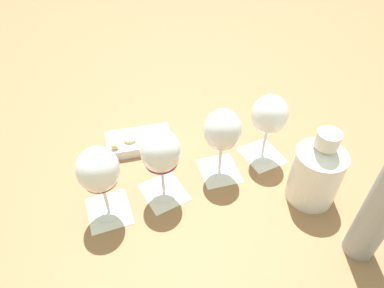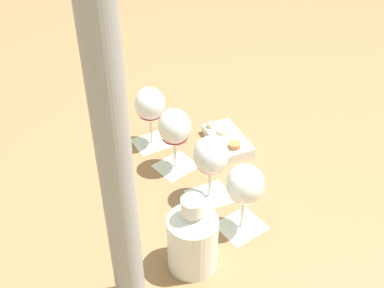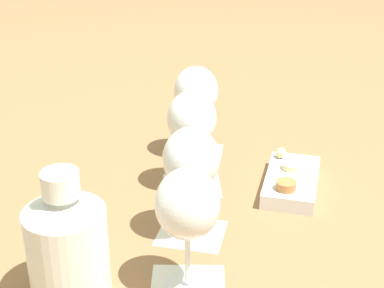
{
  "view_description": "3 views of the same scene",
  "coord_description": "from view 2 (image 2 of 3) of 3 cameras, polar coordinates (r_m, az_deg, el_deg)",
  "views": [
    {
      "loc": [
        0.55,
        0.14,
        0.64
      ],
      "look_at": [
        -0.0,
        -0.0,
        0.13
      ],
      "focal_mm": 32.0,
      "sensor_mm": 36.0,
      "label": 1
    },
    {
      "loc": [
        -0.1,
        0.98,
        0.87
      ],
      "look_at": [
        -0.0,
        -0.0,
        0.13
      ],
      "focal_mm": 45.0,
      "sensor_mm": 36.0,
      "label": 2
    },
    {
      "loc": [
        -0.6,
        0.64,
        0.56
      ],
      "look_at": [
        -0.0,
        -0.0,
        0.13
      ],
      "focal_mm": 55.0,
      "sensor_mm": 36.0,
      "label": 3
    }
  ],
  "objects": [
    {
      "name": "tasting_card_1",
      "position": [
        1.27,
        2.08,
        -6.18
      ],
      "size": [
        0.14,
        0.13,
        0.0
      ],
      "color": "silver",
      "rests_on": "ground_plane"
    },
    {
      "name": "ground_plane",
      "position": [
        1.32,
        -0.04,
        -4.47
      ],
      "size": [
        8.0,
        8.0,
        0.0
      ],
      "primitive_type": "plane",
      "color": "#936642"
    },
    {
      "name": "wine_glass_1",
      "position": [
        1.19,
        2.21,
        -1.66
      ],
      "size": [
        0.09,
        0.09,
        0.19
      ],
      "color": "white",
      "rests_on": "tasting_card_1"
    },
    {
      "name": "snack_dish",
      "position": [
        1.44,
        4.21,
        0.47
      ],
      "size": [
        0.17,
        0.2,
        0.05
      ],
      "color": "silver",
      "rests_on": "ground_plane"
    },
    {
      "name": "tasting_card_0",
      "position": [
        1.2,
        5.87,
        -9.66
      ],
      "size": [
        0.14,
        0.14,
        0.0
      ],
      "color": "silver",
      "rests_on": "ground_plane"
    },
    {
      "name": "wine_glass_2",
      "position": [
        1.29,
        -2.07,
        1.81
      ],
      "size": [
        0.09,
        0.09,
        0.19
      ],
      "color": "white",
      "rests_on": "tasting_card_2"
    },
    {
      "name": "umbrella_pole",
      "position": [
        0.73,
        -10.15,
        6.21
      ],
      "size": [
        0.06,
        0.06,
        1.01
      ],
      "color": "#99999E",
      "rests_on": "ground_plane"
    },
    {
      "name": "tasting_card_2",
      "position": [
        1.37,
        -1.96,
        -2.63
      ],
      "size": [
        0.14,
        0.14,
        0.0
      ],
      "color": "silver",
      "rests_on": "ground_plane"
    },
    {
      "name": "ceramic_vase",
      "position": [
        1.06,
        0.06,
        -10.99
      ],
      "size": [
        0.11,
        0.11,
        0.2
      ],
      "color": "white",
      "rests_on": "ground_plane"
    },
    {
      "name": "tasting_card_3",
      "position": [
        1.46,
        -4.74,
        0.19
      ],
      "size": [
        0.14,
        0.14,
        0.0
      ],
      "color": "silver",
      "rests_on": "ground_plane"
    },
    {
      "name": "wine_glass_0",
      "position": [
        1.11,
        6.28,
        -5.11
      ],
      "size": [
        0.09,
        0.09,
        0.19
      ],
      "color": "white",
      "rests_on": "tasting_card_0"
    },
    {
      "name": "wine_glass_3",
      "position": [
        1.39,
        -5.01,
        4.46
      ],
      "size": [
        0.09,
        0.09,
        0.19
      ],
      "color": "white",
      "rests_on": "tasting_card_3"
    }
  ]
}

